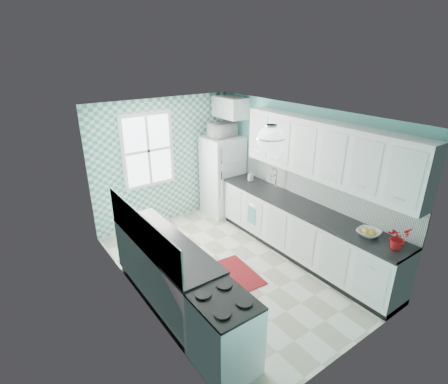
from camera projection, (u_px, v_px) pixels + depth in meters
floor at (230, 268)px, 5.77m from camera, size 3.00×4.40×0.02m
ceiling at (232, 114)px, 4.80m from camera, size 3.00×4.40×0.02m
wall_back at (165, 162)px, 6.94m from camera, size 3.00×0.02×2.50m
wall_front at (358, 267)px, 3.63m from camera, size 3.00×0.02×2.50m
wall_left at (137, 226)px, 4.47m from camera, size 0.02×4.40×2.50m
wall_right at (300, 178)px, 6.10m from camera, size 0.02×4.40×2.50m
accent_wall at (165, 162)px, 6.93m from camera, size 3.00×0.01×2.50m
window at (148, 151)px, 6.60m from camera, size 1.04×0.05×1.44m
backsplash_right at (317, 188)px, 5.81m from camera, size 0.02×3.60×0.51m
backsplash_left at (141, 231)px, 4.45m from camera, size 0.02×2.15×0.51m
upper_cabinets_right at (325, 151)px, 5.31m from camera, size 0.33×3.20×0.90m
upper_cabinet_fridge at (229, 107)px, 6.97m from camera, size 0.40×0.74×0.40m
ceiling_light at (271, 139)px, 4.27m from camera, size 0.34×0.34×0.35m
base_cabinets_right at (301, 232)px, 5.94m from camera, size 0.60×3.60×0.90m
countertop_right at (303, 207)px, 5.75m from camera, size 0.63×3.60×0.04m
base_cabinets_left at (165, 272)px, 4.89m from camera, size 0.60×2.15×0.90m
countertop_left at (164, 243)px, 4.72m from camera, size 0.63×2.15×0.04m
fridge at (223, 176)px, 7.37m from camera, size 0.73×0.73×1.68m
stove at (224, 332)px, 3.84m from camera, size 0.60×0.75×0.90m
sink at (270, 191)px, 6.38m from camera, size 0.43×0.36×0.53m
rug at (234, 275)px, 5.57m from camera, size 0.72×0.98×0.01m
dish_towel at (252, 215)px, 6.47m from camera, size 0.02×0.22×0.32m
fruit_bowl at (368, 233)px, 4.85m from camera, size 0.34×0.34×0.08m
potted_plant at (398, 238)px, 4.50m from camera, size 0.31×0.27×0.31m
soap_bottle at (251, 176)px, 6.81m from camera, size 0.11×0.11×0.19m
microwave at (222, 130)px, 6.99m from camera, size 0.54×0.38×0.29m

